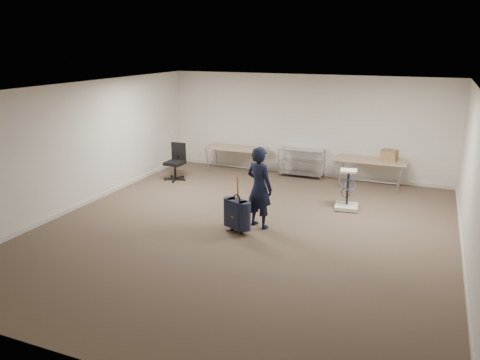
% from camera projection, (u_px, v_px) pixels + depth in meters
% --- Properties ---
extents(ground, '(9.00, 9.00, 0.00)m').
position_uv_depth(ground, '(246.00, 229.00, 9.43)').
color(ground, '#4D3D2F').
rests_on(ground, ground).
extents(room_shell, '(8.00, 9.00, 9.00)m').
position_uv_depth(room_shell, '(268.00, 206.00, 10.64)').
color(room_shell, silver).
rests_on(room_shell, ground).
extents(folding_table_left, '(1.80, 0.75, 0.73)m').
position_uv_depth(folding_table_left, '(235.00, 149.00, 13.43)').
color(folding_table_left, '#98825D').
rests_on(folding_table_left, ground).
extents(folding_table_right, '(1.80, 0.75, 0.73)m').
position_uv_depth(folding_table_right, '(371.00, 161.00, 12.04)').
color(folding_table_right, '#98825D').
rests_on(folding_table_right, ground).
extents(wire_shelf, '(1.22, 0.47, 0.80)m').
position_uv_depth(wire_shelf, '(302.00, 161.00, 13.02)').
color(wire_shelf, '#B8BABF').
rests_on(wire_shelf, ground).
extents(person, '(0.71, 0.59, 1.67)m').
position_uv_depth(person, '(259.00, 187.00, 9.35)').
color(person, black).
rests_on(person, ground).
extents(suitcase, '(0.47, 0.37, 1.13)m').
position_uv_depth(suitcase, '(237.00, 214.00, 9.17)').
color(suitcase, black).
rests_on(suitcase, ground).
extents(office_chair, '(0.61, 0.61, 1.00)m').
position_uv_depth(office_chair, '(176.00, 169.00, 12.78)').
color(office_chair, black).
rests_on(office_chair, ground).
extents(equipment_cart, '(0.56, 0.56, 0.92)m').
position_uv_depth(equipment_cart, '(347.00, 199.00, 10.50)').
color(equipment_cart, beige).
rests_on(equipment_cart, ground).
extents(cardboard_box, '(0.43, 0.36, 0.29)m').
position_uv_depth(cardboard_box, '(389.00, 155.00, 11.87)').
color(cardboard_box, olive).
rests_on(cardboard_box, folding_table_right).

